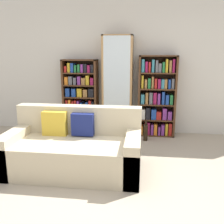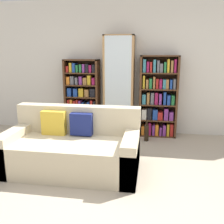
{
  "view_description": "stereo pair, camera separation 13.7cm",
  "coord_description": "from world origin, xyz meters",
  "px_view_note": "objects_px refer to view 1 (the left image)",
  "views": [
    {
      "loc": [
        0.44,
        -2.65,
        1.67
      ],
      "look_at": [
        -0.08,
        1.44,
        0.67
      ],
      "focal_mm": 40.0,
      "sensor_mm": 36.0,
      "label": 1
    },
    {
      "loc": [
        0.58,
        -2.63,
        1.67
      ],
      "look_at": [
        -0.08,
        1.44,
        0.67
      ],
      "focal_mm": 40.0,
      "sensor_mm": 36.0,
      "label": 2
    }
  ],
  "objects_px": {
    "couch": "(74,149)",
    "wine_bottle": "(146,132)",
    "bookshelf_left": "(81,97)",
    "bookshelf_right": "(157,98)",
    "display_cabinet": "(118,86)"
  },
  "relations": [
    {
      "from": "couch",
      "to": "wine_bottle",
      "type": "xyz_separation_m",
      "value": [
        1.03,
        1.36,
        -0.14
      ]
    },
    {
      "from": "wine_bottle",
      "to": "couch",
      "type": "bearing_deg",
      "value": -127.19
    },
    {
      "from": "bookshelf_left",
      "to": "wine_bottle",
      "type": "xyz_separation_m",
      "value": [
        1.36,
        -0.39,
        -0.59
      ]
    },
    {
      "from": "bookshelf_right",
      "to": "wine_bottle",
      "type": "distance_m",
      "value": 0.75
    },
    {
      "from": "couch",
      "to": "bookshelf_right",
      "type": "bearing_deg",
      "value": 54.86
    },
    {
      "from": "couch",
      "to": "bookshelf_left",
      "type": "height_order",
      "value": "bookshelf_left"
    },
    {
      "from": "couch",
      "to": "bookshelf_right",
      "type": "distance_m",
      "value": 2.19
    },
    {
      "from": "display_cabinet",
      "to": "wine_bottle",
      "type": "distance_m",
      "value": 1.08
    },
    {
      "from": "couch",
      "to": "display_cabinet",
      "type": "distance_m",
      "value": 1.91
    },
    {
      "from": "bookshelf_right",
      "to": "wine_bottle",
      "type": "height_order",
      "value": "bookshelf_right"
    },
    {
      "from": "bookshelf_right",
      "to": "display_cabinet",
      "type": "bearing_deg",
      "value": -178.82
    },
    {
      "from": "display_cabinet",
      "to": "bookshelf_right",
      "type": "xyz_separation_m",
      "value": [
        0.79,
        0.02,
        -0.22
      ]
    },
    {
      "from": "couch",
      "to": "bookshelf_left",
      "type": "xyz_separation_m",
      "value": [
        -0.33,
        1.75,
        0.45
      ]
    },
    {
      "from": "bookshelf_left",
      "to": "wine_bottle",
      "type": "bearing_deg",
      "value": -16.04
    },
    {
      "from": "wine_bottle",
      "to": "display_cabinet",
      "type": "bearing_deg",
      "value": 147.5
    }
  ]
}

